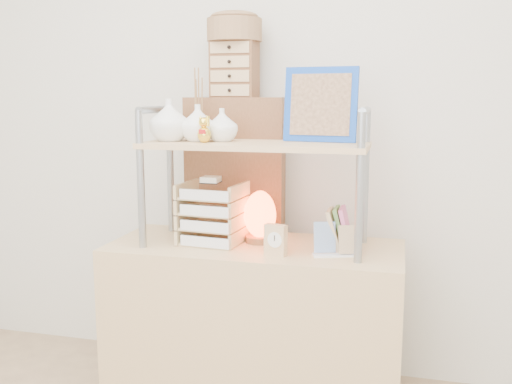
{
  "coord_description": "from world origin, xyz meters",
  "views": [
    {
      "loc": [
        0.57,
        -1.01,
        1.35
      ],
      "look_at": [
        0.0,
        1.2,
        0.97
      ],
      "focal_mm": 40.0,
      "sensor_mm": 36.0,
      "label": 1
    }
  ],
  "objects_px": {
    "desk": "(255,331)",
    "letter_tray": "(212,217)",
    "cabinet": "(237,238)",
    "salt_lamp": "(260,216)"
  },
  "relations": [
    {
      "from": "desk",
      "to": "letter_tray",
      "type": "height_order",
      "value": "letter_tray"
    },
    {
      "from": "cabinet",
      "to": "letter_tray",
      "type": "relative_size",
      "value": 4.8
    },
    {
      "from": "cabinet",
      "to": "letter_tray",
      "type": "distance_m",
      "value": 0.43
    },
    {
      "from": "salt_lamp",
      "to": "desk",
      "type": "bearing_deg",
      "value": -99.61
    },
    {
      "from": "cabinet",
      "to": "letter_tray",
      "type": "bearing_deg",
      "value": -95.9
    },
    {
      "from": "desk",
      "to": "cabinet",
      "type": "bearing_deg",
      "value": 116.68
    },
    {
      "from": "desk",
      "to": "salt_lamp",
      "type": "height_order",
      "value": "salt_lamp"
    },
    {
      "from": "desk",
      "to": "letter_tray",
      "type": "distance_m",
      "value": 0.52
    },
    {
      "from": "desk",
      "to": "letter_tray",
      "type": "relative_size",
      "value": 4.27
    },
    {
      "from": "letter_tray",
      "to": "salt_lamp",
      "type": "bearing_deg",
      "value": 19.73
    }
  ]
}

